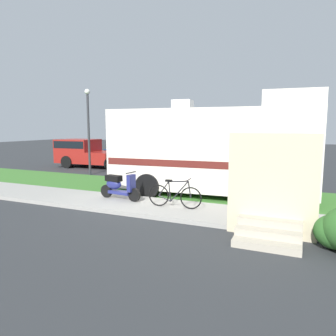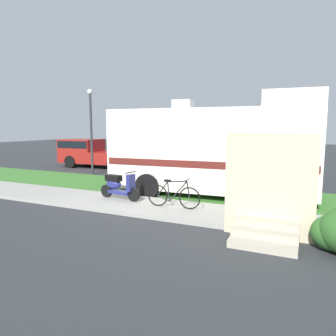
# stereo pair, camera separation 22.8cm
# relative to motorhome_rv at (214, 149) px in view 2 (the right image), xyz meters

# --- Properties ---
(ground_plane) EXTENTS (80.00, 80.00, 0.00)m
(ground_plane) POSITION_rel_motorhome_rv_xyz_m (-2.19, -1.39, -1.75)
(ground_plane) COLOR #2D3033
(sidewalk) EXTENTS (24.00, 2.00, 0.12)m
(sidewalk) POSITION_rel_motorhome_rv_xyz_m (-2.19, -2.59, -1.69)
(sidewalk) COLOR #9E9B93
(sidewalk) RESTS_ON ground
(grass_strip) EXTENTS (24.00, 3.40, 0.08)m
(grass_strip) POSITION_rel_motorhome_rv_xyz_m (-2.19, 0.11, -1.71)
(grass_strip) COLOR #3D752D
(grass_strip) RESTS_ON ground
(motorhome_rv) EXTENTS (7.35, 3.08, 3.67)m
(motorhome_rv) POSITION_rel_motorhome_rv_xyz_m (0.00, 0.00, 0.00)
(motorhome_rv) COLOR silver
(motorhome_rv) RESTS_ON ground
(scooter) EXTENTS (1.63, 0.53, 0.97)m
(scooter) POSITION_rel_motorhome_rv_xyz_m (-2.63, -2.30, -1.17)
(scooter) COLOR black
(scooter) RESTS_ON ground
(bicycle) EXTENTS (1.69, 0.52, 0.89)m
(bicycle) POSITION_rel_motorhome_rv_xyz_m (-0.49, -2.56, -1.25)
(bicycle) COLOR black
(bicycle) RESTS_ON ground
(pickup_truck_near) EXTENTS (5.23, 2.23, 1.74)m
(pickup_truck_near) POSITION_rel_motorhome_rv_xyz_m (-9.28, 4.82, -0.82)
(pickup_truck_near) COLOR maroon
(pickup_truck_near) RESTS_ON ground
(pickup_truck_far) EXTENTS (5.66, 2.31, 1.80)m
(pickup_truck_far) POSITION_rel_motorhome_rv_xyz_m (-6.21, 7.94, -0.79)
(pickup_truck_far) COLOR #1E478C
(pickup_truck_far) RESTS_ON ground
(porch_steps) EXTENTS (2.00, 1.26, 2.40)m
(porch_steps) POSITION_rel_motorhome_rv_xyz_m (2.37, -3.68, -0.78)
(porch_steps) COLOR #B2A893
(porch_steps) RESTS_ON ground
(bottle_green) EXTENTS (0.07, 0.07, 0.23)m
(bottle_green) POSITION_rel_motorhome_rv_xyz_m (2.93, -2.37, -1.53)
(bottle_green) COLOR brown
(bottle_green) RESTS_ON ground
(bottle_spare) EXTENTS (0.08, 0.08, 0.24)m
(bottle_spare) POSITION_rel_motorhome_rv_xyz_m (2.04, -2.96, -1.53)
(bottle_spare) COLOR #B2B2B7
(bottle_spare) RESTS_ON ground
(street_lamp_post) EXTENTS (0.28, 0.28, 4.46)m
(street_lamp_post) POSITION_rel_motorhome_rv_xyz_m (-7.27, 2.21, 0.94)
(street_lamp_post) COLOR #333338
(street_lamp_post) RESTS_ON ground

